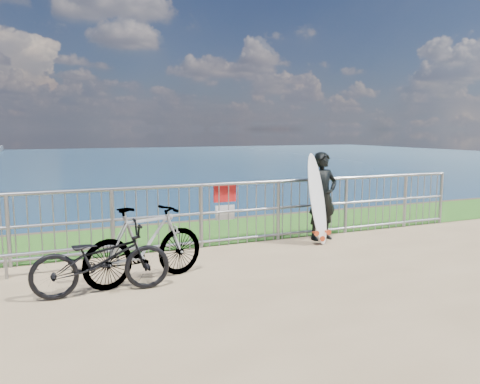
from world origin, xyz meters
name	(u,v)px	position (x,y,z in m)	size (l,w,h in m)	color
grass_strip	(208,232)	(0.00, 2.70, 0.01)	(120.00, 120.00, 0.00)	#235617
railing	(229,213)	(0.02, 1.60, 0.58)	(10.06, 0.10, 1.13)	gray
surfer	(323,196)	(1.79, 1.33, 0.82)	(0.60, 0.39, 1.63)	black
surfboard	(318,202)	(1.52, 1.09, 0.75)	(0.54, 0.52, 1.64)	white
bicycle_near	(102,259)	(-2.37, -0.11, 0.44)	(0.59, 1.69, 0.89)	black
bicycle_far	(145,244)	(-1.77, 0.14, 0.52)	(0.49, 1.74, 1.05)	black
bike_rack	(64,253)	(-2.77, 1.00, 0.29)	(1.70, 0.05, 0.36)	gray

